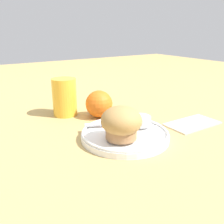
{
  "coord_description": "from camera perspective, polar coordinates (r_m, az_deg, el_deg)",
  "views": [
    {
      "loc": [
        -0.31,
        -0.45,
        0.25
      ],
      "look_at": [
        0.01,
        0.04,
        0.06
      ],
      "focal_mm": 40.0,
      "sensor_mm": 36.0,
      "label": 1
    }
  ],
  "objects": [
    {
      "name": "berry_pair",
      "position": [
        0.63,
        0.82,
        -2.11
      ],
      "size": [
        0.03,
        0.02,
        0.02
      ],
      "color": "#4C194C",
      "rests_on": "plate"
    },
    {
      "name": "folded_napkin",
      "position": [
        0.72,
        17.92,
        -2.4
      ],
      "size": [
        0.15,
        0.08,
        0.01
      ],
      "color": "beige",
      "rests_on": "ground_plane"
    },
    {
      "name": "cream_ramekin",
      "position": [
        0.63,
        6.29,
        -1.83
      ],
      "size": [
        0.06,
        0.06,
        0.02
      ],
      "color": "silver",
      "rests_on": "plate"
    },
    {
      "name": "butter_knife",
      "position": [
        0.64,
        0.65,
        -2.62
      ],
      "size": [
        0.15,
        0.08,
        0.0
      ],
      "rotation": [
        0.0,
        0.0,
        -0.41
      ],
      "color": "#B7B7BC",
      "rests_on": "plate"
    },
    {
      "name": "juice_glass",
      "position": [
        0.76,
        -10.8,
        3.38
      ],
      "size": [
        0.07,
        0.07,
        0.11
      ],
      "color": "gold",
      "rests_on": "ground_plane"
    },
    {
      "name": "orange_fruit",
      "position": [
        0.74,
        -2.98,
        1.85
      ],
      "size": [
        0.08,
        0.08,
        0.08
      ],
      "color": "orange",
      "rests_on": "ground_plane"
    },
    {
      "name": "ground_plane",
      "position": [
        0.6,
        1.26,
        -6.25
      ],
      "size": [
        3.0,
        3.0,
        0.0
      ],
      "primitive_type": "plane",
      "color": "tan"
    },
    {
      "name": "muffin",
      "position": [
        0.55,
        2.16,
        -2.52
      ],
      "size": [
        0.09,
        0.09,
        0.07
      ],
      "color": "#9E7047",
      "rests_on": "plate"
    },
    {
      "name": "plate",
      "position": [
        0.6,
        2.97,
        -5.19
      ],
      "size": [
        0.21,
        0.21,
        0.02
      ],
      "color": "white",
      "rests_on": "ground_plane"
    }
  ]
}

